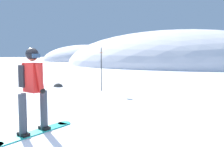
% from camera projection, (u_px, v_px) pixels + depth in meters
% --- Properties ---
extents(ground_plane, '(300.00, 300.00, 0.00)m').
position_uv_depth(ground_plane, '(9.00, 138.00, 4.27)').
color(ground_plane, white).
extents(ridge_peak_main, '(38.45, 34.60, 11.35)m').
position_uv_depth(ridge_peak_main, '(175.00, 64.00, 39.02)').
color(ridge_peak_main, white).
rests_on(ridge_peak_main, ground).
extents(ridge_peak_far, '(24.17, 21.75, 8.65)m').
position_uv_depth(ridge_peak_far, '(87.00, 61.00, 60.50)').
color(ridge_peak_far, white).
rests_on(ridge_peak_far, ground).
extents(snowboarder_main, '(0.64, 1.84, 1.71)m').
position_uv_depth(snowboarder_main, '(32.00, 88.00, 4.46)').
color(snowboarder_main, '#23B7A3').
rests_on(snowboarder_main, ground).
extents(piste_marker_near, '(0.20, 0.20, 1.93)m').
position_uv_depth(piste_marker_near, '(101.00, 66.00, 9.82)').
color(piste_marker_near, black).
rests_on(piste_marker_near, ground).
extents(rock_dark, '(0.50, 0.42, 0.35)m').
position_uv_depth(rock_dark, '(58.00, 87.00, 11.19)').
color(rock_dark, '#4C4742').
rests_on(rock_dark, ground).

